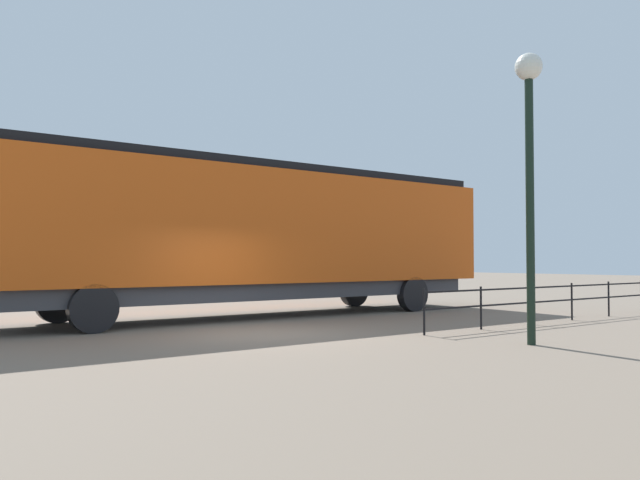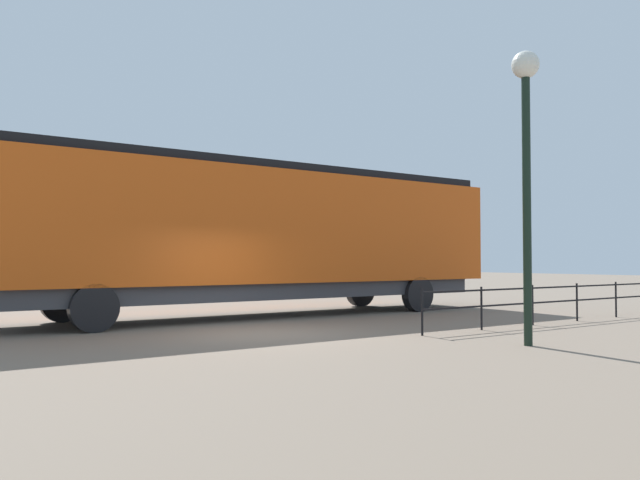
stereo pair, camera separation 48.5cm
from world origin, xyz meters
The scene contains 4 objects.
ground_plane centered at (0.00, 0.00, 0.00)m, with size 120.00×120.00×0.00m, color #756656.
locomotive centered at (-3.67, 2.62, 2.42)m, with size 3.18×15.68×4.34m.
lamp_post centered at (4.80, 3.21, 4.07)m, with size 0.53×0.53×5.65m.
platform_fence centered at (2.47, 8.45, 0.66)m, with size 0.05×11.53×1.01m.
Camera 1 is at (12.12, -7.44, 1.63)m, focal length 35.77 mm.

